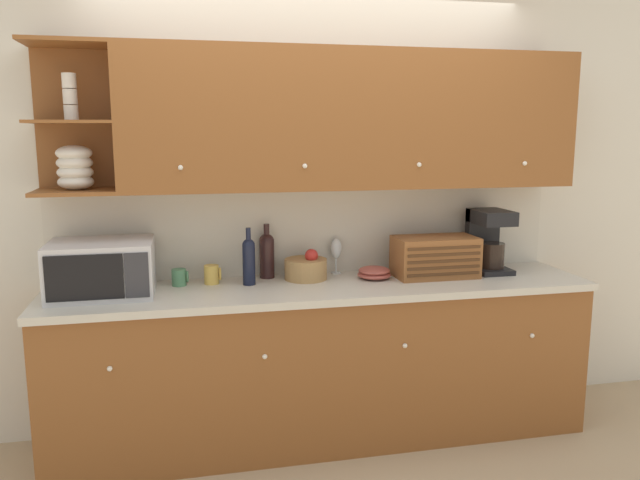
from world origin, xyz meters
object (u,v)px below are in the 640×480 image
object	(u,v)px
mug_blue_second	(212,274)
bowl_stack_on_counter	(374,273)
fruit_basket	(306,268)
wine_glass	(336,250)
microwave	(102,268)
coffee_maker	(488,239)
mug	(180,277)
bread_box	(435,257)
second_wine_bottle	(267,253)
wine_bottle	(249,259)

from	to	relation	value
mug_blue_second	bowl_stack_on_counter	bearing A→B (deg)	-4.85
fruit_basket	wine_glass	world-z (taller)	wine_glass
microwave	bowl_stack_on_counter	size ratio (longest dim) A/B	2.67
microwave	coffee_maker	bearing A→B (deg)	2.41
mug	wine_glass	size ratio (longest dim) A/B	0.43
mug_blue_second	coffee_maker	distance (m)	1.66
wine_glass	bread_box	xyz separation A→B (m)	(0.55, -0.20, -0.03)
bread_box	coffee_maker	bearing A→B (deg)	11.41
microwave	bread_box	size ratio (longest dim) A/B	1.10
second_wine_bottle	bread_box	world-z (taller)	second_wine_bottle
bowl_stack_on_counter	bread_box	world-z (taller)	bread_box
mug_blue_second	wine_bottle	world-z (taller)	wine_bottle
mug	bread_box	world-z (taller)	bread_box
wine_glass	coffee_maker	world-z (taller)	coffee_maker
wine_bottle	second_wine_bottle	size ratio (longest dim) A/B	1.01
second_wine_bottle	wine_glass	xyz separation A→B (m)	(0.42, 0.02, 0.00)
mug_blue_second	wine_glass	world-z (taller)	wine_glass
bowl_stack_on_counter	wine_bottle	bearing A→B (deg)	178.85
microwave	fruit_basket	distance (m)	1.11
mug_blue_second	fruit_basket	xyz separation A→B (m)	(0.53, -0.01, 0.01)
second_wine_bottle	wine_bottle	bearing A→B (deg)	-129.80
mug	mug_blue_second	size ratio (longest dim) A/B	0.88
microwave	wine_bottle	distance (m)	0.77
bowl_stack_on_counter	fruit_basket	bearing A→B (deg)	169.39
microwave	bread_box	xyz separation A→B (m)	(1.85, 0.02, -0.02)
second_wine_bottle	bread_box	xyz separation A→B (m)	(0.96, -0.18, -0.03)
microwave	bowl_stack_on_counter	distance (m)	1.49
microwave	mug	distance (m)	0.42
mug	second_wine_bottle	size ratio (longest dim) A/B	0.29
second_wine_bottle	fruit_basket	distance (m)	0.24
wine_glass	coffee_maker	distance (m)	0.93
mug	bread_box	xyz separation A→B (m)	(1.46, -0.10, 0.07)
wine_glass	fruit_basket	bearing A→B (deg)	-152.78
wine_bottle	wine_glass	bearing A→B (deg)	16.86
mug_blue_second	fruit_basket	world-z (taller)	fruit_basket
mug_blue_second	fruit_basket	bearing A→B (deg)	-0.59
second_wine_bottle	bread_box	size ratio (longest dim) A/B	0.67
wine_bottle	second_wine_bottle	xyz separation A→B (m)	(0.12, 0.14, 0.00)
mug_blue_second	bowl_stack_on_counter	size ratio (longest dim) A/B	0.54
fruit_basket	wine_glass	xyz separation A→B (m)	(0.20, 0.10, 0.08)
bowl_stack_on_counter	wine_glass	bearing A→B (deg)	136.02
wine_bottle	second_wine_bottle	distance (m)	0.19
fruit_basket	bread_box	world-z (taller)	bread_box
wine_bottle	mug_blue_second	bearing A→B (deg)	162.29
wine_glass	mug	bearing A→B (deg)	-173.61
wine_glass	coffee_maker	xyz separation A→B (m)	(0.92, -0.13, 0.05)
second_wine_bottle	fruit_basket	xyz separation A→B (m)	(0.21, -0.09, -0.08)
wine_bottle	bread_box	xyz separation A→B (m)	(1.08, -0.04, -0.03)
mug_blue_second	wine_glass	bearing A→B (deg)	7.68
fruit_basket	bowl_stack_on_counter	xyz separation A→B (m)	(0.39, -0.07, -0.03)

